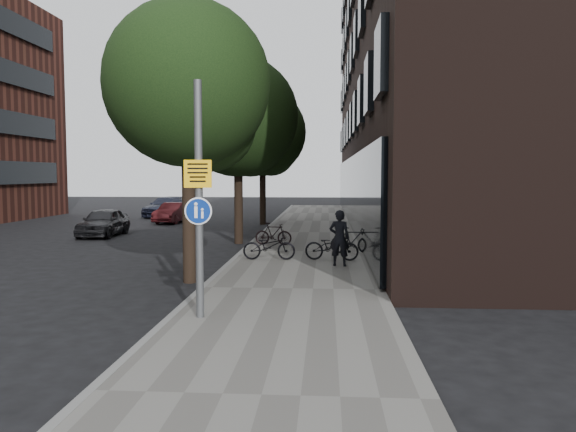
# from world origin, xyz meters

# --- Properties ---
(ground) EXTENTS (120.00, 120.00, 0.00)m
(ground) POSITION_xyz_m (0.00, 0.00, 0.00)
(ground) COLOR black
(ground) RESTS_ON ground
(sidewalk) EXTENTS (4.50, 60.00, 0.12)m
(sidewalk) POSITION_xyz_m (0.25, 10.00, 0.06)
(sidewalk) COLOR slate
(sidewalk) RESTS_ON ground
(curb_edge) EXTENTS (0.15, 60.00, 0.13)m
(curb_edge) POSITION_xyz_m (-2.00, 10.00, 0.07)
(curb_edge) COLOR slate
(curb_edge) RESTS_ON ground
(building_right_dark_brick) EXTENTS (12.00, 40.00, 18.00)m
(building_right_dark_brick) POSITION_xyz_m (8.50, 22.00, 9.00)
(building_right_dark_brick) COLOR black
(building_right_dark_brick) RESTS_ON ground
(street_tree_near) EXTENTS (4.40, 4.40, 7.50)m
(street_tree_near) POSITION_xyz_m (-2.53, 4.64, 5.11)
(street_tree_near) COLOR black
(street_tree_near) RESTS_ON ground
(street_tree_mid) EXTENTS (5.00, 5.00, 7.80)m
(street_tree_mid) POSITION_xyz_m (-2.53, 13.14, 5.11)
(street_tree_mid) COLOR black
(street_tree_mid) RESTS_ON ground
(street_tree_far) EXTENTS (5.00, 5.00, 7.80)m
(street_tree_far) POSITION_xyz_m (-2.53, 22.14, 5.11)
(street_tree_far) COLOR black
(street_tree_far) RESTS_ON ground
(signpost) EXTENTS (0.53, 0.15, 4.60)m
(signpost) POSITION_xyz_m (-1.40, 0.45, 2.44)
(signpost) COLOR #595B5E
(signpost) RESTS_ON sidewalk
(pedestrian) EXTENTS (0.68, 0.50, 1.72)m
(pedestrian) POSITION_xyz_m (1.47, 6.80, 0.98)
(pedestrian) COLOR black
(pedestrian) RESTS_ON sidewalk
(parked_bike_facade_near) EXTENTS (1.80, 0.80, 0.92)m
(parked_bike_facade_near) POSITION_xyz_m (1.25, 7.91, 0.58)
(parked_bike_facade_near) COLOR black
(parked_bike_facade_near) RESTS_ON sidewalk
(parked_bike_facade_far) EXTENTS (1.58, 0.54, 0.93)m
(parked_bike_facade_far) POSITION_xyz_m (2.00, 9.53, 0.59)
(parked_bike_facade_far) COLOR black
(parked_bike_facade_far) RESTS_ON sidewalk
(parked_bike_curb_near) EXTENTS (1.73, 0.65, 0.90)m
(parked_bike_curb_near) POSITION_xyz_m (-0.80, 7.90, 0.57)
(parked_bike_curb_near) COLOR black
(parked_bike_curb_near) RESTS_ON sidewalk
(parked_bike_curb_far) EXTENTS (1.52, 0.63, 0.89)m
(parked_bike_curb_far) POSITION_xyz_m (-1.01, 11.68, 0.56)
(parked_bike_curb_far) COLOR black
(parked_bike_curb_far) RESTS_ON sidewalk
(parked_car_near) EXTENTS (1.69, 3.95, 1.33)m
(parked_car_near) POSITION_xyz_m (-9.39, 15.39, 0.66)
(parked_car_near) COLOR black
(parked_car_near) RESTS_ON ground
(parked_car_mid) EXTENTS (1.69, 3.77, 1.20)m
(parked_car_mid) POSITION_xyz_m (-8.10, 22.79, 0.60)
(parked_car_mid) COLOR #5B1A1E
(parked_car_mid) RESTS_ON ground
(parked_car_far) EXTENTS (2.46, 4.81, 1.34)m
(parked_car_far) POSITION_xyz_m (-9.91, 27.42, 0.67)
(parked_car_far) COLOR #1D2134
(parked_car_far) RESTS_ON ground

